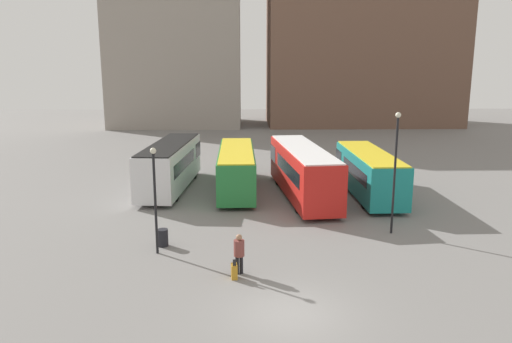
# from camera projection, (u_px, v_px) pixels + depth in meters

# --- Properties ---
(ground_plane) EXTENTS (160.00, 160.00, 0.00)m
(ground_plane) POSITION_uv_depth(u_px,v_px,m) (290.00, 313.00, 17.81)
(ground_plane) COLOR slate
(building_block_left) EXTENTS (17.87, 12.92, 25.54)m
(building_block_left) POSITION_uv_depth(u_px,v_px,m) (176.00, 33.00, 69.69)
(building_block_left) COLOR gray
(building_block_left) RESTS_ON ground_plane
(bus_0) EXTENTS (3.36, 10.70, 3.26)m
(bus_0) POSITION_uv_depth(u_px,v_px,m) (171.00, 164.00, 35.09)
(bus_0) COLOR silver
(bus_0) RESTS_ON ground_plane
(bus_1) EXTENTS (2.52, 10.67, 2.91)m
(bus_1) POSITION_uv_depth(u_px,v_px,m) (237.00, 168.00, 34.79)
(bus_1) COLOR #237A38
(bus_1) RESTS_ON ground_plane
(bus_2) EXTENTS (3.64, 11.77, 3.33)m
(bus_2) POSITION_uv_depth(u_px,v_px,m) (302.00, 170.00, 33.02)
(bus_2) COLOR red
(bus_2) RESTS_ON ground_plane
(bus_3) EXTENTS (2.61, 9.99, 2.96)m
(bus_3) POSITION_uv_depth(u_px,v_px,m) (369.00, 172.00, 33.37)
(bus_3) COLOR #19847F
(bus_3) RESTS_ON ground_plane
(traveler) EXTENTS (0.50, 0.50, 1.75)m
(traveler) POSITION_uv_depth(u_px,v_px,m) (239.00, 250.00, 20.93)
(traveler) COLOR black
(traveler) RESTS_ON ground_plane
(suitcase) EXTENTS (0.29, 0.44, 0.89)m
(suitcase) POSITION_uv_depth(u_px,v_px,m) (234.00, 271.00, 20.61)
(suitcase) COLOR #B27A1E
(suitcase) RESTS_ON ground_plane
(lamp_post_0) EXTENTS (0.28, 0.28, 5.02)m
(lamp_post_0) POSITION_uv_depth(u_px,v_px,m) (155.00, 191.00, 22.78)
(lamp_post_0) COLOR black
(lamp_post_0) RESTS_ON ground_plane
(lamp_post_1) EXTENTS (0.28, 0.28, 6.34)m
(lamp_post_1) POSITION_uv_depth(u_px,v_px,m) (395.00, 164.00, 25.41)
(lamp_post_1) COLOR black
(lamp_post_1) RESTS_ON ground_plane
(trash_bin) EXTENTS (0.52, 0.52, 0.85)m
(trash_bin) POSITION_uv_depth(u_px,v_px,m) (163.00, 238.00, 24.25)
(trash_bin) COLOR black
(trash_bin) RESTS_ON ground_plane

